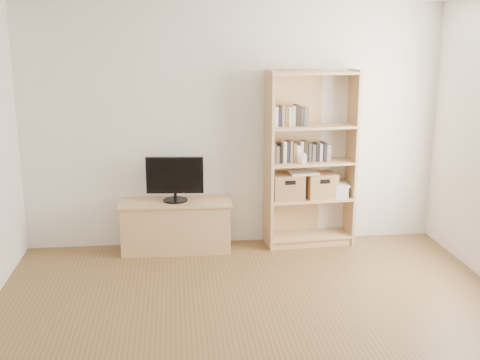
{
  "coord_description": "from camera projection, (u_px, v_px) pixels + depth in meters",
  "views": [
    {
      "loc": [
        -0.64,
        -3.86,
        2.3
      ],
      "look_at": [
        0.0,
        1.9,
        0.85
      ],
      "focal_mm": 45.0,
      "sensor_mm": 36.0,
      "label": 1
    }
  ],
  "objects": [
    {
      "name": "baby_monitor",
      "position": [
        304.0,
        159.0,
        6.33
      ],
      "size": [
        0.05,
        0.04,
        0.09
      ],
      "primitive_type": "cube",
      "rotation": [
        0.0,
        0.0,
        -0.08
      ],
      "color": "white",
      "rests_on": "bookshelf"
    },
    {
      "name": "tv_stand",
      "position": [
        176.0,
        227.0,
        6.43
      ],
      "size": [
        1.15,
        0.45,
        0.52
      ],
      "primitive_type": "cube",
      "rotation": [
        0.0,
        0.0,
        -0.02
      ],
      "color": "tan",
      "rests_on": "floor"
    },
    {
      "name": "books_row_mid",
      "position": [
        310.0,
        150.0,
        6.45
      ],
      "size": [
        0.91,
        0.29,
        0.24
      ],
      "primitive_type": "cube",
      "rotation": [
        0.0,
        0.0,
        0.13
      ],
      "color": "#39322F",
      "rests_on": "bookshelf"
    },
    {
      "name": "basket_left",
      "position": [
        288.0,
        186.0,
        6.47
      ],
      "size": [
        0.34,
        0.28,
        0.27
      ],
      "primitive_type": "cube",
      "rotation": [
        0.0,
        0.0,
        0.04
      ],
      "color": "#926642",
      "rests_on": "bookshelf"
    },
    {
      "name": "back_wall",
      "position": [
        234.0,
        126.0,
        6.45
      ],
      "size": [
        4.5,
        0.02,
        2.6
      ],
      "primitive_type": "cube",
      "color": "silver",
      "rests_on": "floor"
    },
    {
      "name": "books_row_upper",
      "position": [
        292.0,
        116.0,
        6.32
      ],
      "size": [
        0.38,
        0.17,
        0.19
      ],
      "primitive_type": "cube",
      "rotation": [
        0.0,
        0.0,
        0.09
      ],
      "color": "#39322F",
      "rests_on": "bookshelf"
    },
    {
      "name": "laptop",
      "position": [
        303.0,
        173.0,
        6.45
      ],
      "size": [
        0.32,
        0.23,
        0.02
      ],
      "primitive_type": "cube",
      "rotation": [
        0.0,
        0.0,
        0.07
      ],
      "color": "silver",
      "rests_on": "basket_left"
    },
    {
      "name": "magazine_stack",
      "position": [
        339.0,
        190.0,
        6.6
      ],
      "size": [
        0.25,
        0.32,
        0.13
      ],
      "primitive_type": "cube",
      "rotation": [
        0.0,
        0.0,
        -0.2
      ],
      "color": "silver",
      "rests_on": "bookshelf"
    },
    {
      "name": "bookshelf",
      "position": [
        311.0,
        159.0,
        6.46
      ],
      "size": [
        0.98,
        0.41,
        1.9
      ],
      "primitive_type": "cube",
      "rotation": [
        0.0,
        0.0,
        0.08
      ],
      "color": "tan",
      "rests_on": "floor"
    },
    {
      "name": "floor",
      "position": [
        269.0,
        357.0,
        4.35
      ],
      "size": [
        4.5,
        5.0,
        0.01
      ],
      "primitive_type": "cube",
      "color": "brown",
      "rests_on": "ground"
    },
    {
      "name": "basket_right",
      "position": [
        320.0,
        185.0,
        6.54
      ],
      "size": [
        0.35,
        0.31,
        0.27
      ],
      "primitive_type": "cube",
      "rotation": [
        0.0,
        0.0,
        0.13
      ],
      "color": "#926642",
      "rests_on": "bookshelf"
    },
    {
      "name": "television",
      "position": [
        175.0,
        179.0,
        6.3
      ],
      "size": [
        0.6,
        0.1,
        0.47
      ],
      "primitive_type": "cube",
      "rotation": [
        0.0,
        0.0,
        -0.1
      ],
      "color": "black",
      "rests_on": "tv_stand"
    }
  ]
}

